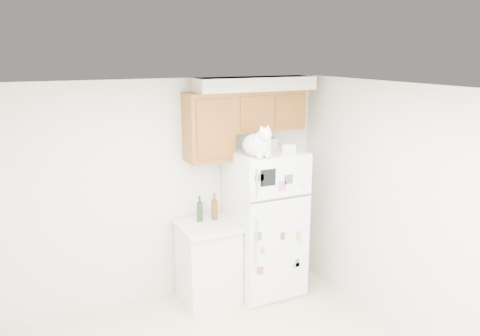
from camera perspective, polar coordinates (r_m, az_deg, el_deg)
room_shell at (r=3.63m, az=-0.02°, el=-3.65°), size 3.84×4.04×2.52m
refrigerator at (r=5.47m, az=3.07°, el=-6.61°), size 0.76×0.78×1.70m
base_counter at (r=5.41m, az=-3.92°, el=-11.32°), size 0.64×0.64×0.92m
cat at (r=4.91m, az=2.31°, el=2.95°), size 0.35×0.51×0.36m
storage_box_back at (r=5.41m, az=3.52°, el=3.07°), size 0.21×0.18×0.10m
storage_box_front at (r=5.19m, az=5.93°, el=2.49°), size 0.18×0.16×0.09m
bottle_green at (r=5.27m, az=-4.94°, el=-4.92°), size 0.07×0.07×0.30m
bottle_amber at (r=5.31m, az=-3.13°, el=-4.67°), size 0.07×0.07×0.31m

